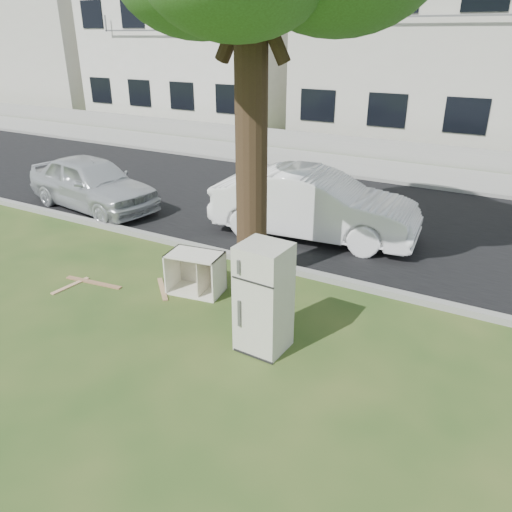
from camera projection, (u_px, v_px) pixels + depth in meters
The scene contains 16 objects.
ground at pixel (216, 332), 7.62m from camera, with size 120.00×120.00×0.00m, color #274719.
road at pixel (350, 217), 12.39m from camera, with size 120.00×7.00×0.01m, color black.
kerb_near at pixel (287, 271), 9.57m from camera, with size 120.00×0.18×0.12m, color gray.
kerb_far at pixel (389, 183), 15.21m from camera, with size 120.00×0.18×0.12m, color gray.
sidewalk at pixel (402, 172), 16.37m from camera, with size 120.00×2.80×0.01m, color gray.
low_wall at pixel (415, 153), 17.50m from camera, with size 120.00×0.15×0.70m, color gray.
townhouse_left at pixel (208, 47), 25.48m from camera, with size 10.20×8.16×7.04m.
townhouse_center at pixel (455, 46), 20.02m from camera, with size 11.22×8.16×7.44m.
filler_left at pixel (34, 50), 32.29m from camera, with size 16.00×9.00×6.40m, color beige.
fridge at pixel (264, 298), 6.94m from camera, with size 0.66×0.61×1.60m, color beige.
cabinet at pixel (196, 273), 8.67m from camera, with size 0.93×0.58×0.73m, color beige.
plank_a at pixel (94, 282), 9.11m from camera, with size 1.18×0.10×0.02m, color #9D6E4C.
plank_b at pixel (162, 289), 8.88m from camera, with size 0.87×0.09×0.02m, color tan.
plank_c at pixel (71, 286), 9.00m from camera, with size 0.77×0.09×0.02m, color tan.
car_center at pixel (314, 204), 10.93m from camera, with size 1.57×4.51×1.49m, color white.
car_left at pixel (92, 183), 12.80m from camera, with size 1.58×3.93×1.34m, color silver.
Camera 1 is at (3.72, -5.34, 4.17)m, focal length 35.00 mm.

